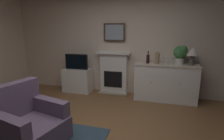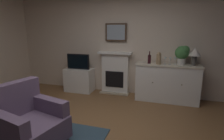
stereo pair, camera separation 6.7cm
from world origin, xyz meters
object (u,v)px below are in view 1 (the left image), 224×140
wine_glass_left (164,59)px  tv_set (76,62)px  table_lamp (193,53)px  fireplace_unit (114,73)px  sideboard_cabinet (165,82)px  tv_cabinet (78,80)px  framed_picture (114,32)px  wine_glass_center (169,59)px  wine_glass_right (174,59)px  armchair (28,123)px  vase_decorative (157,58)px  wine_bottle (148,59)px  potted_plant_small (181,53)px

wine_glass_left → tv_set: 2.22m
table_lamp → tv_set: table_lamp is taller
fireplace_unit → sideboard_cabinet: fireplace_unit is taller
tv_cabinet → framed_picture: bearing=12.0°
sideboard_cabinet → wine_glass_center: (0.04, -0.03, 0.56)m
wine_glass_right → tv_set: (-2.43, -0.02, -0.17)m
framed_picture → wine_glass_left: size_ratio=3.33×
table_lamp → armchair: size_ratio=0.42×
wine_glass_left → tv_set: size_ratio=0.27×
vase_decorative → wine_bottle: bearing=172.8°
wine_glass_right → wine_glass_left: bearing=-171.7°
tv_set → potted_plant_small: bearing=1.2°
fireplace_unit → table_lamp: table_lamp is taller
table_lamp → wine_bottle: 0.97m
tv_set → tv_cabinet: bearing=90.0°
wine_bottle → wine_glass_left: wine_bottle is taller
wine_glass_right → vase_decorative: vase_decorative is taller
framed_picture → table_lamp: framed_picture is taller
armchair → table_lamp: bearing=44.3°
tv_set → armchair: size_ratio=0.65×
vase_decorative → table_lamp: bearing=3.8°
armchair → sideboard_cabinet: bearing=51.5°
wine_glass_center → potted_plant_small: potted_plant_small is taller
wine_glass_left → vase_decorative: 0.15m
wine_bottle → wine_glass_right: 0.57m
sideboard_cabinet → vase_decorative: vase_decorative is taller
wine_bottle → armchair: size_ratio=0.30×
wine_glass_center → vase_decorative: bearing=-176.1°
wine_glass_center → tv_cabinet: (-2.32, 0.05, -0.69)m
vase_decorative → armchair: (-1.66, -2.30, -0.64)m
tv_cabinet → tv_set: tv_set is taller
fireplace_unit → framed_picture: 1.04m
wine_glass_right → armchair: wine_glass_right is taller
fireplace_unit → vase_decorative: 1.21m
wine_glass_right → framed_picture: bearing=171.8°
vase_decorative → tv_set: bearing=178.8°
tv_set → fireplace_unit: bearing=10.8°
tv_cabinet → tv_set: size_ratio=1.21×
fireplace_unit → tv_set: fireplace_unit is taller
sideboard_cabinet → wine_glass_right: size_ratio=8.72×
fireplace_unit → wine_bottle: size_ratio=3.79×
sideboard_cabinet → potted_plant_small: size_ratio=3.35×
framed_picture → tv_set: (-0.97, -0.23, -0.76)m
table_lamp → wine_bottle: size_ratio=1.38×
framed_picture → wine_glass_left: bearing=-11.1°
sideboard_cabinet → wine_bottle: (-0.42, -0.02, 0.55)m
wine_glass_left → wine_glass_right: bearing=8.3°
wine_glass_left → wine_bottle: bearing=-179.3°
vase_decorative → tv_set: size_ratio=0.45×
fireplace_unit → wine_glass_right: size_ratio=6.67×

